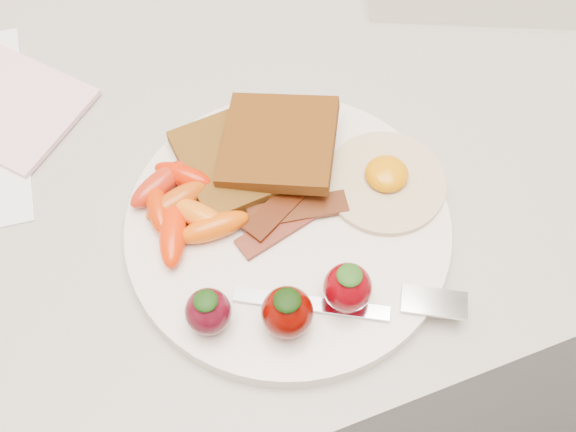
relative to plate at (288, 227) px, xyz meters
name	(u,v)px	position (x,y,z in m)	size (l,w,h in m)	color
counter	(253,308)	(0.00, 0.13, -0.46)	(2.00, 0.60, 0.90)	gray
plate	(288,227)	(0.00, 0.00, 0.00)	(0.27, 0.27, 0.02)	white
toast_lower	(240,158)	(-0.02, 0.07, 0.02)	(0.10, 0.10, 0.01)	#4E3014
toast_upper	(279,142)	(0.02, 0.06, 0.03)	(0.09, 0.09, 0.01)	#51270A
fried_egg	(386,180)	(0.09, 0.01, 0.01)	(0.13, 0.13, 0.02)	beige
bacon_strips	(288,212)	(0.00, 0.01, 0.01)	(0.10, 0.07, 0.01)	#490D06
baby_carrots	(181,207)	(-0.08, 0.04, 0.02)	(0.09, 0.11, 0.02)	#B74208
strawberries	(286,303)	(-0.03, -0.08, 0.03)	(0.14, 0.06, 0.05)	#490713
fork	(367,303)	(0.03, -0.09, 0.01)	(0.17, 0.09, 0.00)	silver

